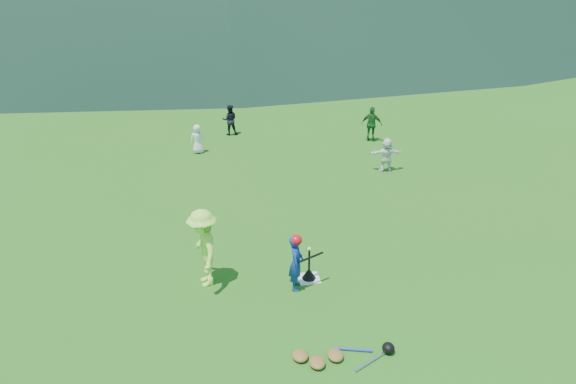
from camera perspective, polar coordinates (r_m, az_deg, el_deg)
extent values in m
plane|color=#2F6016|center=(12.09, 2.13, -8.80)|extent=(120.00, 120.00, 0.00)
cube|color=silver|center=(12.09, 2.13, -8.76)|extent=(0.45, 0.45, 0.02)
sphere|color=white|center=(11.70, 2.18, -5.79)|extent=(0.08, 0.08, 0.08)
imported|color=navy|center=(11.48, 0.82, -7.18)|extent=(0.40, 0.51, 1.22)
imported|color=#AFF849|center=(11.63, -8.58, -5.65)|extent=(0.77, 1.17, 1.70)
imported|color=silver|center=(18.90, -9.17, 5.34)|extent=(0.50, 0.35, 0.97)
imported|color=black|center=(20.52, -5.93, 7.30)|extent=(0.57, 0.45, 1.11)
imported|color=#1B5A21|center=(19.95, 8.50, 6.83)|extent=(0.78, 0.60, 1.24)
imported|color=white|center=(17.43, 9.98, 3.74)|extent=(1.01, 0.39, 1.06)
cone|color=black|center=(12.03, 2.14, -8.37)|extent=(0.30, 0.30, 0.18)
cylinder|color=black|center=(11.85, 2.16, -6.99)|extent=(0.04, 0.04, 0.50)
ellipsoid|color=red|center=(11.21, 0.84, -4.89)|extent=(0.24, 0.26, 0.22)
cylinder|color=black|center=(11.48, 2.31, -6.66)|extent=(0.58, 0.29, 0.07)
ellipsoid|color=olive|center=(9.97, 2.98, -16.91)|extent=(0.28, 0.34, 0.13)
ellipsoid|color=olive|center=(10.13, 4.84, -16.19)|extent=(0.28, 0.34, 0.13)
ellipsoid|color=olive|center=(10.09, 1.25, -16.28)|extent=(0.28, 0.34, 0.13)
cylinder|color=silver|center=(10.12, 8.30, -16.68)|extent=(0.66, 0.39, 0.06)
cylinder|color=#263FA5|center=(10.32, 6.59, -15.61)|extent=(0.67, 0.25, 0.05)
ellipsoid|color=black|center=(10.34, 10.16, -15.34)|extent=(0.22, 0.24, 0.19)
cube|color=gray|center=(38.37, -7.03, 15.53)|extent=(70.00, 0.03, 1.20)
cube|color=yellow|center=(38.28, -7.08, 16.47)|extent=(70.00, 0.08, 0.08)
cylinder|color=gray|center=(38.37, -7.03, 15.53)|extent=(0.07, 0.07, 1.30)
cylinder|color=#382314|center=(44.85, -24.89, 16.53)|extent=(0.56, 0.56, 3.78)
cylinder|color=#382314|center=(45.42, -18.41, 17.97)|extent=(0.56, 0.56, 4.38)
cylinder|color=#382314|center=(42.14, -12.04, 17.40)|extent=(0.56, 0.56, 3.22)
cylinder|color=#382314|center=(43.75, -5.43, 18.46)|extent=(0.56, 0.56, 3.81)
cylinder|color=#382314|center=(44.21, 7.91, 18.04)|extent=(0.56, 0.56, 3.25)
cylinder|color=#382314|center=(47.24, 13.21, 18.44)|extent=(0.56, 0.56, 3.85)
cylinder|color=#382314|center=(50.48, 24.42, 17.03)|extent=(0.56, 0.56, 3.29)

